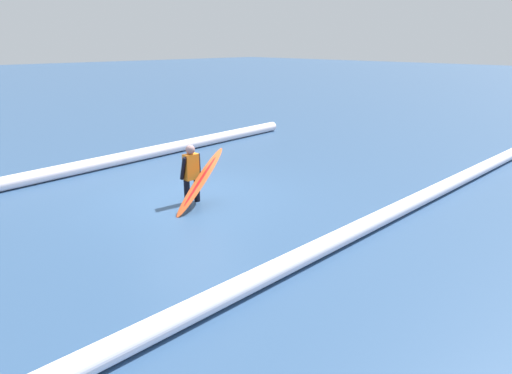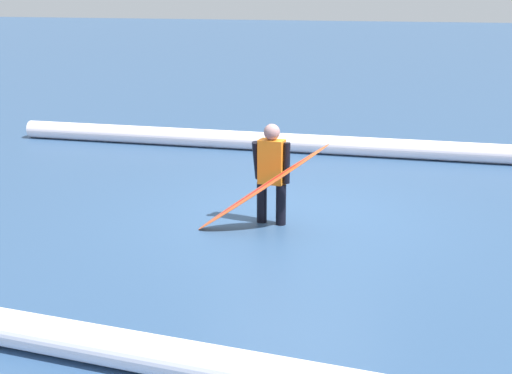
{
  "view_description": "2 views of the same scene",
  "coord_description": "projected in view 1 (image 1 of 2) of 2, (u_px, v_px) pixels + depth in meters",
  "views": [
    {
      "loc": [
        6.48,
        8.78,
        3.66
      ],
      "look_at": [
        -0.14,
        2.13,
        0.68
      ],
      "focal_mm": 32.35,
      "sensor_mm": 36.0,
      "label": 1
    },
    {
      "loc": [
        -2.27,
        8.65,
        3.03
      ],
      "look_at": [
        0.03,
        1.77,
        0.92
      ],
      "focal_mm": 46.35,
      "sensor_mm": 36.0,
      "label": 2
    }
  ],
  "objects": [
    {
      "name": "surfboard",
      "position": [
        200.0,
        181.0,
        10.51
      ],
      "size": [
        1.77,
        0.71,
        1.24
      ],
      "color": "#E55926",
      "rests_on": "ground_plane"
    },
    {
      "name": "surfer",
      "position": [
        191.0,
        171.0,
        10.71
      ],
      "size": [
        0.52,
        0.24,
        1.39
      ],
      "rotation": [
        0.0,
        0.0,
        6.23
      ],
      "color": "black",
      "rests_on": "ground_plane"
    },
    {
      "name": "wave_crest_foreground",
      "position": [
        123.0,
        158.0,
        14.29
      ],
      "size": [
        14.85,
        1.51,
        0.37
      ],
      "primitive_type": "cylinder",
      "rotation": [
        0.0,
        1.57,
        0.08
      ],
      "color": "white",
      "rests_on": "ground_plane"
    },
    {
      "name": "wave_crest_midground",
      "position": [
        382.0,
        218.0,
        9.55
      ],
      "size": [
        20.21,
        0.38,
        0.33
      ],
      "primitive_type": "cylinder",
      "rotation": [
        0.0,
        1.57,
        0.0
      ],
      "color": "white",
      "rests_on": "ground_plane"
    },
    {
      "name": "ground_plane",
      "position": [
        191.0,
        196.0,
        11.39
      ],
      "size": [
        147.8,
        147.8,
        0.0
      ],
      "primitive_type": "plane",
      "color": "navy"
    }
  ]
}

